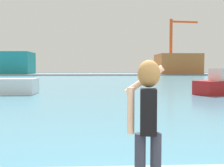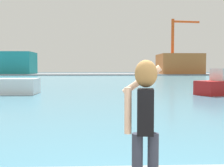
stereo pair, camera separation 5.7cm
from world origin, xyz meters
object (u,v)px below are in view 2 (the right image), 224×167
object	(u,v)px
person_photographer	(145,114)
port_crane	(175,42)
warehouse_left	(16,63)
warehouse_right	(179,64)

from	to	relation	value
person_photographer	port_crane	xyz separation A→B (m)	(24.38, 88.76, 9.77)
warehouse_left	port_crane	size ratio (longest dim) A/B	0.66
person_photographer	warehouse_left	distance (m)	96.74
person_photographer	warehouse_right	bearing A→B (deg)	-7.26
warehouse_left	warehouse_right	size ratio (longest dim) A/B	0.88
person_photographer	warehouse_right	distance (m)	93.98
person_photographer	warehouse_right	xyz separation A→B (m)	(26.23, 90.22, 2.21)
person_photographer	port_crane	world-z (taller)	port_crane
warehouse_left	port_crane	distance (m)	55.22
warehouse_left	port_crane	world-z (taller)	port_crane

